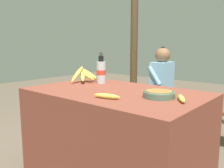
{
  "coord_description": "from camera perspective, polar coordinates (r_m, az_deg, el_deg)",
  "views": [
    {
      "loc": [
        1.19,
        -1.44,
        1.14
      ],
      "look_at": [
        -0.07,
        0.05,
        0.83
      ],
      "focal_mm": 38.0,
      "sensor_mm": 36.0,
      "label": 1
    }
  ],
  "objects": [
    {
      "name": "seated_vendor",
      "position": [
        3.19,
        11.16,
        0.26
      ],
      "size": [
        0.42,
        0.4,
        1.13
      ],
      "rotation": [
        0.0,
        0.0,
        3.21
      ],
      "color": "#232328",
      "rests_on": "ground_plane"
    },
    {
      "name": "loose_banana_side",
      "position": [
        1.6,
        16.28,
        -3.37
      ],
      "size": [
        0.13,
        0.18,
        0.04
      ],
      "rotation": [
        0.0,
        0.0,
        -1.0
      ],
      "color": "#E0C64C",
      "rests_on": "market_counter"
    },
    {
      "name": "water_bottle",
      "position": [
        2.27,
        -2.63,
        3.03
      ],
      "size": [
        0.09,
        0.09,
        0.29
      ],
      "color": "silver",
      "rests_on": "market_counter"
    },
    {
      "name": "loose_banana_front",
      "position": [
        1.61,
        -1.27,
        -2.94
      ],
      "size": [
        0.2,
        0.08,
        0.04
      ],
      "rotation": [
        0.0,
        0.0,
        0.26
      ],
      "color": "#E0C64C",
      "rests_on": "market_counter"
    },
    {
      "name": "serving_bowl",
      "position": [
        1.67,
        11.16,
        -2.35
      ],
      "size": [
        0.22,
        0.22,
        0.05
      ],
      "color": "#4C6B5B",
      "rests_on": "market_counter"
    },
    {
      "name": "banana_bunch_ripe",
      "position": [
        2.33,
        -6.61,
        2.18
      ],
      "size": [
        0.2,
        0.34,
        0.17
      ],
      "color": "#4C381E",
      "rests_on": "market_counter"
    },
    {
      "name": "support_post_near",
      "position": [
        3.69,
        5.37,
        12.17
      ],
      "size": [
        0.11,
        0.11,
        2.67
      ],
      "color": "#4C3823",
      "rests_on": "ground_plane"
    },
    {
      "name": "wooden_bench",
      "position": [
        3.11,
        17.64,
        -5.58
      ],
      "size": [
        1.86,
        0.32,
        0.43
      ],
      "color": "brown",
      "rests_on": "ground_plane"
    },
    {
      "name": "market_counter",
      "position": [
        2.01,
        0.69,
        -12.68
      ],
      "size": [
        1.4,
        0.88,
        0.79
      ],
      "color": "brown",
      "rests_on": "ground_plane"
    }
  ]
}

